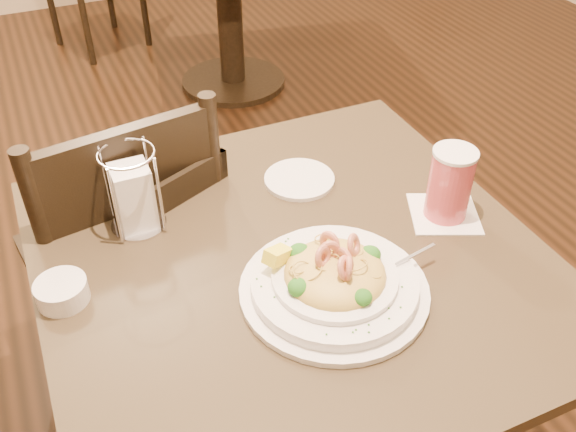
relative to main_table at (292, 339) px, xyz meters
name	(u,v)px	position (x,y,z in m)	size (l,w,h in m)	color
main_table	(292,339)	(0.00, 0.00, 0.00)	(0.90, 0.90, 0.73)	black
dining_chair_near	(128,256)	(-0.25, 0.39, 0.00)	(0.48, 0.48, 0.93)	black
pasta_bowl	(334,280)	(0.03, -0.11, 0.26)	(0.36, 0.33, 0.10)	white
drink_glass	(450,184)	(0.33, -0.01, 0.30)	(0.17, 0.17, 0.15)	white
bread_basket	(155,174)	(-0.17, 0.33, 0.25)	(0.30, 0.27, 0.07)	black
napkin_caddy	(134,195)	(-0.24, 0.20, 0.30)	(0.11, 0.11, 0.17)	silver
side_plate	(299,179)	(0.11, 0.21, 0.24)	(0.15, 0.15, 0.01)	white
butter_ramekin	(62,292)	(-0.40, 0.06, 0.25)	(0.09, 0.09, 0.04)	white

